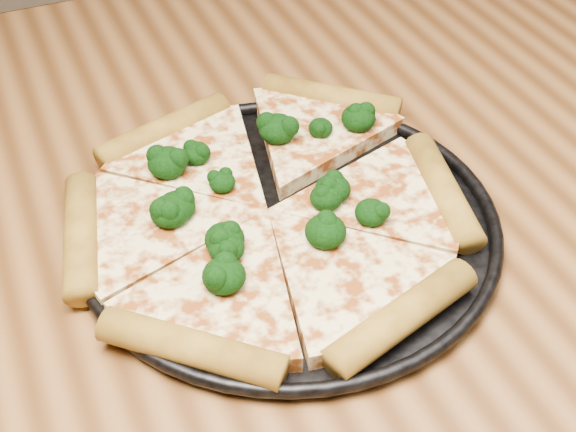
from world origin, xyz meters
name	(u,v)px	position (x,y,z in m)	size (l,w,h in m)	color
dining_table	(187,308)	(0.00, 0.00, 0.66)	(1.20, 0.90, 0.75)	brown
pizza_pan	(288,224)	(0.09, -0.03, 0.76)	(0.35, 0.35, 0.02)	black
pizza	(270,208)	(0.07, -0.02, 0.77)	(0.36, 0.37, 0.03)	#F8DC98
broccoli_florets	(257,193)	(0.07, -0.01, 0.78)	(0.23, 0.19, 0.03)	black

